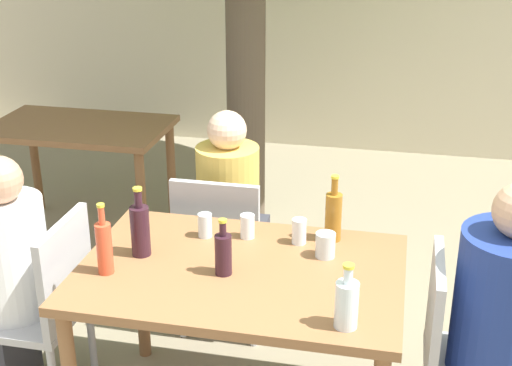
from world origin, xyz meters
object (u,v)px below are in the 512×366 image
(dining_table_back, at_px, (81,142))
(drinking_glass_0, at_px, (247,226))
(dining_table_front, at_px, (240,288))
(patio_chair_0, at_px, (46,301))
(patio_chair_2, at_px, (221,246))
(wine_bottle_2, at_px, (223,253))
(drinking_glass_3, at_px, (205,225))
(soda_bottle_0, at_px, (104,246))
(patio_chair_1, at_px, (460,352))
(amber_bottle_3, at_px, (333,215))
(drinking_glass_1, at_px, (325,245))
(drinking_glass_2, at_px, (299,231))
(wine_bottle_1, at_px, (140,229))
(water_bottle_4, at_px, (347,303))
(person_seated_2, at_px, (233,223))

(dining_table_back, distance_m, drinking_glass_0, 1.97)
(dining_table_front, bearing_deg, drinking_glass_0, 96.88)
(patio_chair_0, height_order, patio_chair_2, same)
(wine_bottle_2, xyz_separation_m, drinking_glass_3, (-0.16, 0.30, -0.04))
(dining_table_front, bearing_deg, patio_chair_2, 111.19)
(dining_table_back, height_order, soda_bottle_0, soda_bottle_0)
(patio_chair_1, bearing_deg, drinking_glass_3, 77.46)
(amber_bottle_3, bearing_deg, drinking_glass_0, -171.36)
(drinking_glass_1, bearing_deg, amber_bottle_3, 85.48)
(drinking_glass_1, bearing_deg, patio_chair_1, -16.96)
(dining_table_front, xyz_separation_m, wine_bottle_2, (-0.05, -0.05, 0.18))
(amber_bottle_3, xyz_separation_m, drinking_glass_1, (-0.01, -0.16, -0.06))
(dining_table_front, xyz_separation_m, drinking_glass_1, (0.32, 0.17, 0.14))
(patio_chair_1, distance_m, wine_bottle_2, 1.01)
(patio_chair_0, height_order, drinking_glass_1, patio_chair_0)
(wine_bottle_2, distance_m, drinking_glass_2, 0.41)
(drinking_glass_0, height_order, drinking_glass_2, drinking_glass_2)
(amber_bottle_3, bearing_deg, wine_bottle_1, -158.38)
(dining_table_front, distance_m, wine_bottle_1, 0.48)
(dining_table_front, distance_m, drinking_glass_3, 0.36)
(patio_chair_0, bearing_deg, drinking_glass_2, 103.97)
(amber_bottle_3, bearing_deg, wine_bottle_2, -135.16)
(dining_table_back, distance_m, soda_bottle_0, 2.02)
(soda_bottle_0, bearing_deg, patio_chair_1, 5.93)
(patio_chair_0, distance_m, wine_bottle_1, 0.60)
(wine_bottle_2, height_order, drinking_glass_1, wine_bottle_2)
(dining_table_back, bearing_deg, water_bottle_4, -45.42)
(patio_chair_2, xyz_separation_m, wine_bottle_2, (0.21, -0.73, 0.36))
(wine_bottle_1, bearing_deg, soda_bottle_0, -115.55)
(patio_chair_1, xyz_separation_m, drinking_glass_3, (-1.10, 0.24, 0.32))
(dining_table_front, xyz_separation_m, person_seated_2, (-0.26, 0.91, -0.16))
(patio_chair_2, height_order, amber_bottle_3, amber_bottle_3)
(person_seated_2, bearing_deg, patio_chair_1, 141.53)
(drinking_glass_1, bearing_deg, wine_bottle_2, -148.88)
(person_seated_2, relative_size, water_bottle_4, 4.81)
(drinking_glass_3, bearing_deg, patio_chair_0, -159.87)
(amber_bottle_3, xyz_separation_m, drinking_glass_0, (-0.37, -0.06, -0.06))
(amber_bottle_3, height_order, drinking_glass_3, amber_bottle_3)
(wine_bottle_2, bearing_deg, water_bottle_4, -27.79)
(amber_bottle_3, bearing_deg, drinking_glass_2, -155.58)
(water_bottle_4, relative_size, drinking_glass_3, 2.28)
(soda_bottle_0, bearing_deg, person_seated_2, 76.57)
(drinking_glass_2, bearing_deg, drinking_glass_1, -37.81)
(patio_chair_0, distance_m, wine_bottle_2, 0.91)
(drinking_glass_1, bearing_deg, patio_chair_0, -171.88)
(wine_bottle_1, distance_m, drinking_glass_0, 0.47)
(patio_chair_0, bearing_deg, water_bottle_4, 76.43)
(dining_table_front, xyz_separation_m, wine_bottle_1, (-0.43, 0.03, 0.21))
(drinking_glass_2, bearing_deg, drinking_glass_3, -176.68)
(soda_bottle_0, xyz_separation_m, drinking_glass_0, (0.48, 0.42, -0.06))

